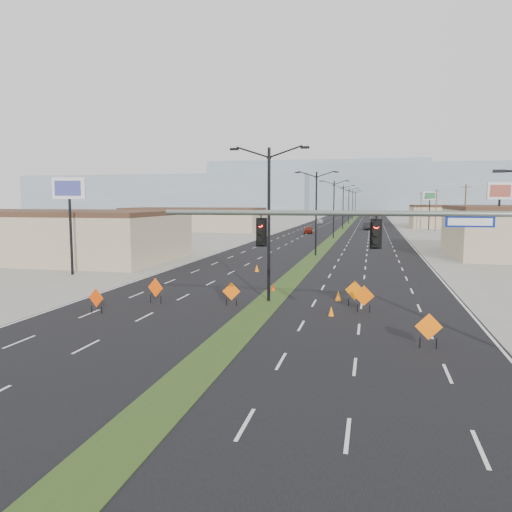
% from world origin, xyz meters
% --- Properties ---
extents(ground, '(600.00, 600.00, 0.00)m').
position_xyz_m(ground, '(0.00, 0.00, 0.00)').
color(ground, gray).
rests_on(ground, ground).
extents(road_surface, '(25.00, 400.00, 0.02)m').
position_xyz_m(road_surface, '(0.00, 100.00, 0.00)').
color(road_surface, black).
rests_on(road_surface, ground).
extents(median_strip, '(2.00, 400.00, 0.04)m').
position_xyz_m(median_strip, '(0.00, 100.00, 0.00)').
color(median_strip, '#244217').
rests_on(median_strip, ground).
extents(building_sw_near, '(40.00, 16.00, 5.00)m').
position_xyz_m(building_sw_near, '(-35.00, 30.00, 2.50)').
color(building_sw_near, tan).
rests_on(building_sw_near, ground).
extents(building_sw_far, '(30.00, 14.00, 4.50)m').
position_xyz_m(building_sw_far, '(-32.00, 85.00, 2.25)').
color(building_sw_far, tan).
rests_on(building_sw_far, ground).
extents(building_se_far, '(44.00, 16.00, 5.00)m').
position_xyz_m(building_se_far, '(38.00, 110.00, 2.50)').
color(building_se_far, tan).
rests_on(building_se_far, ground).
extents(mesa_west, '(180.00, 50.00, 22.00)m').
position_xyz_m(mesa_west, '(-120.00, 280.00, 11.00)').
color(mesa_west, gray).
rests_on(mesa_west, ground).
extents(mesa_center, '(220.00, 50.00, 28.00)m').
position_xyz_m(mesa_center, '(40.00, 300.00, 14.00)').
color(mesa_center, gray).
rests_on(mesa_center, ground).
extents(mesa_backdrop, '(140.00, 50.00, 32.00)m').
position_xyz_m(mesa_backdrop, '(-30.00, 320.00, 16.00)').
color(mesa_backdrop, gray).
rests_on(mesa_backdrop, ground).
extents(signal_mast, '(16.30, 0.60, 8.00)m').
position_xyz_m(signal_mast, '(8.56, 2.00, 4.79)').
color(signal_mast, slate).
rests_on(signal_mast, ground).
extents(streetlight_0, '(5.15, 0.24, 10.02)m').
position_xyz_m(streetlight_0, '(0.00, 12.00, 5.42)').
color(streetlight_0, black).
rests_on(streetlight_0, ground).
extents(streetlight_1, '(5.15, 0.24, 10.02)m').
position_xyz_m(streetlight_1, '(0.00, 40.00, 5.42)').
color(streetlight_1, black).
rests_on(streetlight_1, ground).
extents(streetlight_2, '(5.15, 0.24, 10.02)m').
position_xyz_m(streetlight_2, '(0.00, 68.00, 5.42)').
color(streetlight_2, black).
rests_on(streetlight_2, ground).
extents(streetlight_3, '(5.15, 0.24, 10.02)m').
position_xyz_m(streetlight_3, '(0.00, 96.00, 5.42)').
color(streetlight_3, black).
rests_on(streetlight_3, ground).
extents(streetlight_4, '(5.15, 0.24, 10.02)m').
position_xyz_m(streetlight_4, '(0.00, 124.00, 5.42)').
color(streetlight_4, black).
rests_on(streetlight_4, ground).
extents(streetlight_5, '(5.15, 0.24, 10.02)m').
position_xyz_m(streetlight_5, '(0.00, 152.00, 5.42)').
color(streetlight_5, black).
rests_on(streetlight_5, ground).
extents(streetlight_6, '(5.15, 0.24, 10.02)m').
position_xyz_m(streetlight_6, '(0.00, 180.00, 5.42)').
color(streetlight_6, black).
rests_on(streetlight_6, ground).
extents(utility_pole_1, '(1.60, 0.20, 9.00)m').
position_xyz_m(utility_pole_1, '(20.00, 60.00, 4.67)').
color(utility_pole_1, '#4C3823').
rests_on(utility_pole_1, ground).
extents(utility_pole_2, '(1.60, 0.20, 9.00)m').
position_xyz_m(utility_pole_2, '(20.00, 95.00, 4.67)').
color(utility_pole_2, '#4C3823').
rests_on(utility_pole_2, ground).
extents(utility_pole_3, '(1.60, 0.20, 9.00)m').
position_xyz_m(utility_pole_3, '(20.00, 130.00, 4.67)').
color(utility_pole_3, '#4C3823').
rests_on(utility_pole_3, ground).
extents(car_left, '(2.14, 4.36, 1.43)m').
position_xyz_m(car_left, '(-5.95, 80.52, 0.72)').
color(car_left, maroon).
rests_on(car_left, ground).
extents(car_mid, '(2.26, 5.09, 1.62)m').
position_xyz_m(car_mid, '(5.58, 95.97, 0.81)').
color(car_mid, black).
rests_on(car_mid, ground).
extents(car_far, '(2.13, 4.51, 1.27)m').
position_xyz_m(car_far, '(-7.96, 123.06, 0.64)').
color(car_far, '#ABAFB4').
rests_on(car_far, ground).
extents(construction_sign_0, '(1.10, 0.35, 1.51)m').
position_xyz_m(construction_sign_0, '(-9.16, 6.22, 0.88)').
color(construction_sign_0, '#E23E04').
rests_on(construction_sign_0, ground).
extents(construction_sign_1, '(1.19, 0.44, 1.66)m').
position_xyz_m(construction_sign_1, '(-7.00, 9.72, 0.98)').
color(construction_sign_1, '#FF4F05').
rests_on(construction_sign_1, ground).
extents(construction_sign_2, '(1.13, 0.17, 1.51)m').
position_xyz_m(construction_sign_2, '(-2.00, 10.05, 0.88)').
color(construction_sign_2, '#FE5D05').
rests_on(construction_sign_2, ground).
extents(construction_sign_3, '(1.23, 0.05, 1.63)m').
position_xyz_m(construction_sign_3, '(6.17, 10.06, 0.96)').
color(construction_sign_3, '#EB5A04').
rests_on(construction_sign_3, ground).
extents(construction_sign_4, '(1.20, 0.32, 1.63)m').
position_xyz_m(construction_sign_4, '(5.58, 11.71, 0.96)').
color(construction_sign_4, orange).
rests_on(construction_sign_4, ground).
extents(construction_sign_5, '(1.22, 0.14, 1.62)m').
position_xyz_m(construction_sign_5, '(9.12, 3.31, 0.95)').
color(construction_sign_5, '#FF6805').
rests_on(construction_sign_5, ground).
extents(cone_0, '(0.43, 0.43, 0.58)m').
position_xyz_m(cone_0, '(-0.45, 15.74, 0.29)').
color(cone_0, '#FF3805').
rests_on(cone_0, ground).
extents(cone_1, '(0.45, 0.45, 0.58)m').
position_xyz_m(cone_1, '(4.36, 8.68, 0.29)').
color(cone_1, orange).
rests_on(cone_1, ground).
extents(cone_2, '(0.48, 0.48, 0.68)m').
position_xyz_m(cone_2, '(4.47, 13.23, 0.34)').
color(cone_2, orange).
rests_on(cone_2, ground).
extents(cone_3, '(0.53, 0.53, 0.68)m').
position_xyz_m(cone_3, '(-3.85, 25.18, 0.34)').
color(cone_3, orange).
rests_on(cone_3, ground).
extents(pole_sign_west, '(2.81, 1.12, 8.65)m').
position_xyz_m(pole_sign_west, '(-19.64, 19.77, 7.00)').
color(pole_sign_west, black).
rests_on(pole_sign_west, ground).
extents(pole_sign_east_near, '(2.82, 0.92, 8.62)m').
position_xyz_m(pole_sign_east_near, '(20.14, 40.06, 6.98)').
color(pole_sign_east_near, black).
rests_on(pole_sign_east_near, ground).
extents(pole_sign_east_far, '(2.83, 0.81, 8.61)m').
position_xyz_m(pole_sign_east_far, '(19.05, 98.82, 6.97)').
color(pole_sign_east_far, black).
rests_on(pole_sign_east_far, ground).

